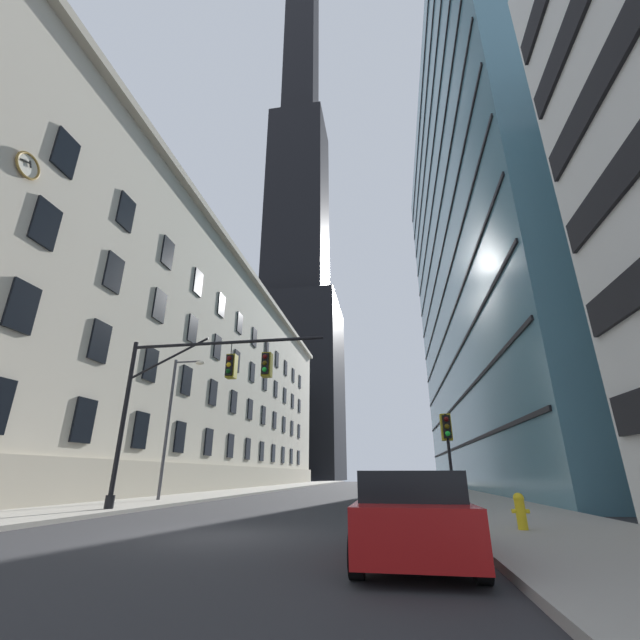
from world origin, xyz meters
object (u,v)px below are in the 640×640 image
object	(u,v)px
traffic_light_near_right	(447,432)
street_lamppost	(173,413)
traffic_signal_mast	(203,383)
fire_hydrant	(520,509)
parked_car	(411,514)

from	to	relation	value
traffic_light_near_right	street_lamppost	distance (m)	15.48
traffic_signal_mast	street_lamppost	size ratio (longest dim) A/B	1.14
traffic_signal_mast	fire_hydrant	bearing A→B (deg)	-21.10
street_lamppost	fire_hydrant	world-z (taller)	street_lamppost
traffic_signal_mast	parked_car	bearing A→B (deg)	-43.60
fire_hydrant	parked_car	world-z (taller)	parked_car
parked_car	traffic_light_near_right	bearing A→B (deg)	77.97
traffic_signal_mast	fire_hydrant	world-z (taller)	traffic_signal_mast
street_lamppost	fire_hydrant	bearing A→B (deg)	-33.32
traffic_signal_mast	fire_hydrant	size ratio (longest dim) A/B	10.48
street_lamppost	parked_car	distance (m)	19.15
traffic_light_near_right	fire_hydrant	size ratio (longest dim) A/B	4.23
traffic_signal_mast	street_lamppost	xyz separation A→B (m)	(-4.54, 5.97, -0.38)
street_lamppost	traffic_light_near_right	bearing A→B (deg)	-17.88
traffic_light_near_right	traffic_signal_mast	bearing A→B (deg)	-172.95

